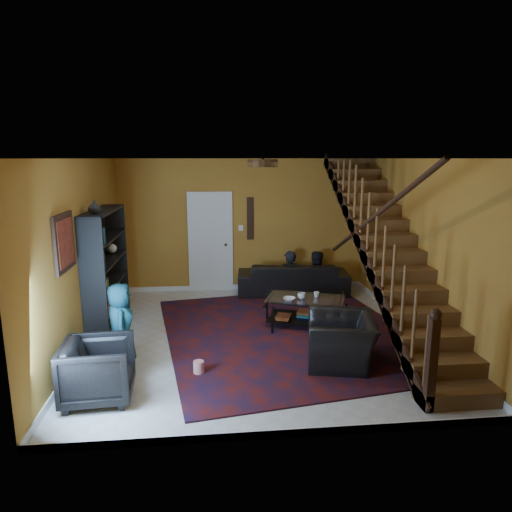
{
  "coord_description": "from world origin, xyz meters",
  "views": [
    {
      "loc": [
        -0.71,
        -6.86,
        2.8
      ],
      "look_at": [
        0.03,
        0.4,
        1.24
      ],
      "focal_mm": 32.0,
      "sensor_mm": 36.0,
      "label": 1
    }
  ],
  "objects_px": {
    "sofa": "(293,278)",
    "armchair_right": "(341,340)",
    "bookshelf": "(107,273)",
    "armchair_left": "(98,370)",
    "coffee_table": "(305,310)"
  },
  "relations": [
    {
      "from": "armchair_right",
      "to": "coffee_table",
      "type": "distance_m",
      "value": 1.49
    },
    {
      "from": "bookshelf",
      "to": "armchair_left",
      "type": "distance_m",
      "value": 2.45
    },
    {
      "from": "armchair_right",
      "to": "bookshelf",
      "type": "bearing_deg",
      "value": -103.38
    },
    {
      "from": "bookshelf",
      "to": "sofa",
      "type": "xyz_separation_m",
      "value": [
        3.41,
        1.7,
        -0.63
      ]
    },
    {
      "from": "sofa",
      "to": "armchair_right",
      "type": "distance_m",
      "value": 3.38
    },
    {
      "from": "armchair_right",
      "to": "coffee_table",
      "type": "relative_size",
      "value": 0.71
    },
    {
      "from": "coffee_table",
      "to": "armchair_right",
      "type": "bearing_deg",
      "value": -82.5
    },
    {
      "from": "sofa",
      "to": "coffee_table",
      "type": "distance_m",
      "value": 1.91
    },
    {
      "from": "bookshelf",
      "to": "armchair_left",
      "type": "height_order",
      "value": "bookshelf"
    },
    {
      "from": "coffee_table",
      "to": "sofa",
      "type": "bearing_deg",
      "value": 85.95
    },
    {
      "from": "armchair_left",
      "to": "coffee_table",
      "type": "distance_m",
      "value": 3.63
    },
    {
      "from": "armchair_right",
      "to": "armchair_left",
      "type": "bearing_deg",
      "value": -65.54
    },
    {
      "from": "coffee_table",
      "to": "bookshelf",
      "type": "bearing_deg",
      "value": 176.45
    },
    {
      "from": "bookshelf",
      "to": "armchair_right",
      "type": "height_order",
      "value": "bookshelf"
    },
    {
      "from": "bookshelf",
      "to": "armchair_left",
      "type": "bearing_deg",
      "value": -81.39
    }
  ]
}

